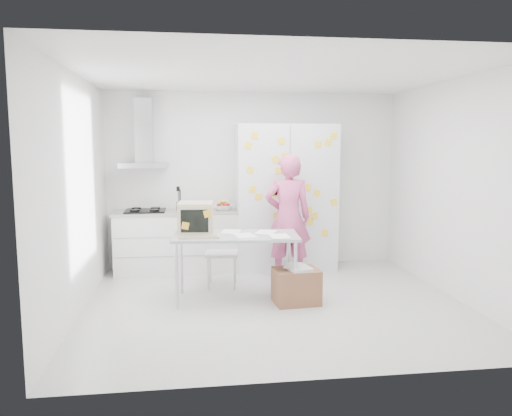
{
  "coord_description": "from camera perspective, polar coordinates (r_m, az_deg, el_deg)",
  "views": [
    {
      "loc": [
        -1.0,
        -5.75,
        1.91
      ],
      "look_at": [
        -0.13,
        0.75,
        1.06
      ],
      "focal_mm": 35.0,
      "sensor_mm": 36.0,
      "label": 1
    }
  ],
  "objects": [
    {
      "name": "cardboard_box",
      "position": [
        6.09,
        4.62,
        -8.81
      ],
      "size": [
        0.56,
        0.46,
        0.46
      ],
      "rotation": [
        0.0,
        0.0,
        0.08
      ],
      "color": "brown",
      "rests_on": "ground"
    },
    {
      "name": "person",
      "position": [
        7.01,
        3.68,
        -1.08
      ],
      "size": [
        0.68,
        0.47,
        1.77
      ],
      "primitive_type": "imported",
      "rotation": [
        0.0,
        0.0,
        3.06
      ],
      "color": "#D15188",
      "rests_on": "ground"
    },
    {
      "name": "tall_cabinet",
      "position": [
        7.61,
        3.38,
        1.21
      ],
      "size": [
        1.5,
        0.68,
        2.2
      ],
      "color": "silver",
      "rests_on": "ground"
    },
    {
      "name": "counter_run",
      "position": [
        7.59,
        -9.03,
        -3.68
      ],
      "size": [
        1.84,
        0.63,
        1.28
      ],
      "color": "white",
      "rests_on": "ground"
    },
    {
      "name": "range_hood",
      "position": [
        7.61,
        -12.66,
        7.52
      ],
      "size": [
        0.7,
        0.48,
        1.01
      ],
      "color": "silver",
      "rests_on": "walls"
    },
    {
      "name": "floor",
      "position": [
        6.14,
        2.15,
        -10.88
      ],
      "size": [
        4.5,
        4.0,
        0.02
      ],
      "primitive_type": "cube",
      "color": "silver",
      "rests_on": "ground"
    },
    {
      "name": "chair",
      "position": [
        6.77,
        -3.9,
        -4.43
      ],
      "size": [
        0.47,
        0.47,
        0.94
      ],
      "rotation": [
        0.0,
        0.0,
        -0.12
      ],
      "color": "silver",
      "rests_on": "ground"
    },
    {
      "name": "desk",
      "position": [
        6.09,
        -5.24,
        -2.1
      ],
      "size": [
        1.56,
        0.86,
        1.2
      ],
      "rotation": [
        0.0,
        0.0,
        -0.07
      ],
      "color": "#ABB2B6",
      "rests_on": "ground"
    },
    {
      "name": "walls",
      "position": [
        6.57,
        1.13,
        2.45
      ],
      "size": [
        4.52,
        4.01,
        2.7
      ],
      "color": "white",
      "rests_on": "ground"
    },
    {
      "name": "ceiling",
      "position": [
        5.89,
        2.28,
        15.04
      ],
      "size": [
        4.5,
        4.0,
        0.02
      ],
      "primitive_type": "cube",
      "color": "white",
      "rests_on": "walls"
    }
  ]
}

